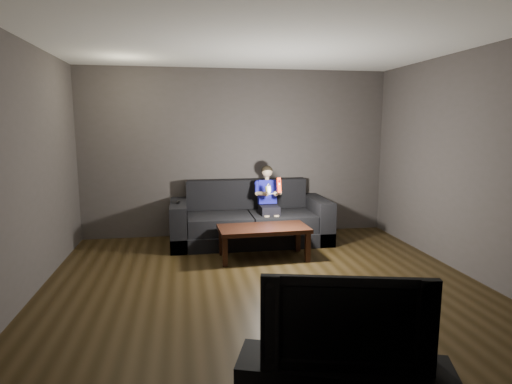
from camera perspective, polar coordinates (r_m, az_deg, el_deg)
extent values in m
plane|color=black|center=(4.90, 1.33, -12.78)|extent=(5.00, 5.00, 0.00)
cube|color=#413C39|center=(7.03, -2.51, 5.20)|extent=(5.00, 0.04, 2.70)
cube|color=#413C39|center=(2.20, 13.92, -3.65)|extent=(5.00, 0.04, 2.70)
cube|color=#413C39|center=(4.78, -29.55, 2.20)|extent=(0.04, 5.00, 2.70)
cube|color=#413C39|center=(5.61, 27.36, 3.21)|extent=(0.04, 5.00, 2.70)
cube|color=white|center=(4.63, 1.46, 19.97)|extent=(5.00, 5.00, 0.02)
cube|color=black|center=(6.70, -0.78, -5.80)|extent=(2.42, 1.05, 0.21)
cube|color=black|center=(6.48, -4.89, -4.24)|extent=(0.95, 0.74, 0.25)
cube|color=black|center=(6.63, 3.51, -3.92)|extent=(0.95, 0.74, 0.25)
cube|color=black|center=(6.96, -1.30, -0.23)|extent=(1.94, 0.24, 0.47)
cube|color=black|center=(6.57, -10.25, -4.22)|extent=(0.24, 1.05, 0.66)
cube|color=black|center=(6.89, 8.22, -3.54)|extent=(0.24, 1.05, 0.66)
cube|color=black|center=(6.53, 1.77, -2.40)|extent=(0.28, 0.35, 0.13)
cube|color=#100DA1|center=(6.66, 1.47, 0.02)|extent=(0.28, 0.20, 0.39)
cube|color=#FFFC13|center=(6.57, 1.61, 0.38)|extent=(0.08, 0.08, 0.09)
cube|color=red|center=(6.57, 1.61, 0.38)|extent=(0.06, 0.06, 0.06)
cylinder|color=tan|center=(6.63, 1.48, 1.83)|extent=(0.06, 0.06, 0.06)
sphere|color=tan|center=(6.62, 1.48, 2.74)|extent=(0.17, 0.17, 0.17)
ellipsoid|color=black|center=(6.62, 1.47, 2.91)|extent=(0.18, 0.18, 0.15)
cylinder|color=#100DA1|center=(6.56, 0.11, 0.49)|extent=(0.07, 0.21, 0.18)
cylinder|color=#100DA1|center=(6.63, 3.02, 0.56)|extent=(0.07, 0.21, 0.18)
cylinder|color=tan|center=(6.43, 0.78, -0.06)|extent=(0.13, 0.22, 0.10)
cylinder|color=tan|center=(6.48, 2.94, 0.00)|extent=(0.13, 0.22, 0.10)
sphere|color=tan|center=(6.36, 1.37, -0.25)|extent=(0.08, 0.08, 0.08)
sphere|color=tan|center=(6.39, 2.67, -0.21)|extent=(0.08, 0.08, 0.08)
cylinder|color=tan|center=(6.38, 1.44, -4.53)|extent=(0.08, 0.08, 0.31)
cylinder|color=tan|center=(6.41, 2.74, -4.47)|extent=(0.08, 0.08, 0.31)
cube|color=#EF3A16|center=(6.17, 3.07, 0.91)|extent=(0.06, 0.09, 0.22)
cube|color=#7F0008|center=(6.14, 3.13, 1.45)|extent=(0.04, 0.01, 0.03)
cylinder|color=white|center=(6.15, 3.12, 0.75)|extent=(0.02, 0.01, 0.02)
ellipsoid|color=white|center=(6.15, 1.72, 0.44)|extent=(0.08, 0.10, 0.16)
cylinder|color=black|center=(6.11, 1.79, 0.92)|extent=(0.03, 0.01, 0.03)
cube|color=black|center=(6.45, -10.34, -1.35)|extent=(0.05, 0.15, 0.03)
cube|color=black|center=(6.49, -10.34, -1.13)|extent=(0.02, 0.02, 0.00)
cube|color=black|center=(5.83, 1.01, -4.93)|extent=(1.24, 0.66, 0.06)
cube|color=black|center=(5.57, -4.17, -7.96)|extent=(0.07, 0.07, 0.39)
cube|color=black|center=(5.78, 6.90, -7.39)|extent=(0.07, 0.07, 0.39)
cube|color=black|center=(6.05, -4.62, -6.60)|extent=(0.07, 0.07, 0.39)
cube|color=black|center=(6.24, 5.60, -6.13)|extent=(0.07, 0.07, 0.39)
imported|color=black|center=(2.61, 11.84, -16.05)|extent=(0.97, 0.36, 0.56)
cube|color=white|center=(2.89, 21.26, -17.58)|extent=(0.10, 0.18, 0.23)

